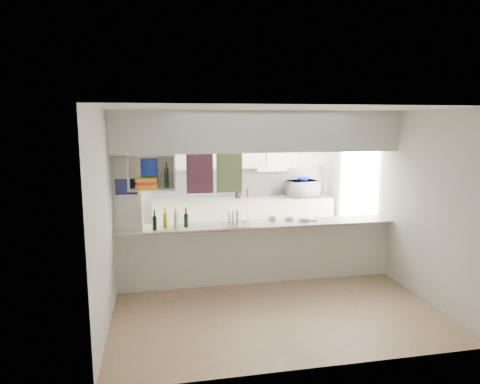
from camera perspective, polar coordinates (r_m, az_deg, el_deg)
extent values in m
plane|color=#8F6E53|center=(6.76, 2.37, -11.79)|extent=(4.80, 4.80, 0.00)
plane|color=white|center=(6.30, 2.54, 10.81)|extent=(4.80, 4.80, 0.00)
plane|color=silver|center=(8.73, -1.21, 1.90)|extent=(4.20, 0.00, 4.20)
plane|color=silver|center=(6.27, -16.58, -1.52)|extent=(0.00, 4.80, 4.80)
plane|color=silver|center=(7.19, 18.96, -0.27)|extent=(0.00, 4.80, 4.80)
cube|color=silver|center=(6.62, 2.40, -8.24)|extent=(4.20, 0.15, 0.88)
cube|color=#AEA999|center=(6.49, 2.43, -4.37)|extent=(4.20, 0.50, 0.04)
cube|color=white|center=(6.30, 2.52, 8.09)|extent=(4.20, 0.50, 0.60)
cube|color=silver|center=(6.25, -14.75, -1.46)|extent=(0.40, 0.18, 2.60)
cube|color=#191E4C|center=(6.12, -14.91, 0.67)|extent=(0.30, 0.01, 0.22)
cube|color=white|center=(6.15, -14.81, -1.45)|extent=(0.30, 0.01, 0.24)
cube|color=#32162B|center=(6.43, -5.39, 2.53)|extent=(0.40, 0.02, 0.62)
cube|color=#166463|center=(6.48, -1.42, 2.64)|extent=(0.40, 0.02, 0.62)
cube|color=white|center=(6.10, -11.61, 0.42)|extent=(0.65, 0.35, 0.02)
cube|color=white|center=(6.05, -11.77, 4.87)|extent=(0.65, 0.35, 0.02)
cube|color=white|center=(6.23, -11.68, 2.81)|extent=(0.65, 0.02, 0.50)
cube|color=white|center=(6.08, -14.64, 2.54)|extent=(0.02, 0.35, 0.50)
cube|color=white|center=(6.07, -8.74, 2.73)|extent=(0.02, 0.35, 0.50)
cube|color=gold|center=(6.10, -12.38, 0.74)|extent=(0.30, 0.24, 0.05)
cube|color=red|center=(6.09, -12.39, 1.21)|extent=(0.28, 0.22, 0.05)
cube|color=gold|center=(6.08, -12.41, 1.68)|extent=(0.30, 0.24, 0.05)
cube|color=#0E209B|center=(6.19, -12.14, 2.76)|extent=(0.26, 0.02, 0.34)
cylinder|color=black|center=(6.08, -9.78, 1.90)|extent=(0.06, 0.06, 0.28)
cube|color=silver|center=(8.63, 0.46, -3.93)|extent=(3.60, 0.60, 0.90)
cube|color=#AEA999|center=(8.54, 0.46, -0.96)|extent=(3.60, 0.63, 0.03)
cube|color=silver|center=(8.76, 0.10, 1.40)|extent=(3.60, 0.03, 0.60)
cube|color=silver|center=(8.51, -1.03, 5.63)|extent=(2.62, 0.34, 0.72)
cube|color=white|center=(8.64, 3.97, 3.00)|extent=(0.60, 0.46, 0.12)
cube|color=silver|center=(8.42, 4.37, 2.59)|extent=(0.60, 0.02, 0.05)
imported|color=white|center=(8.80, 8.39, 0.45)|extent=(0.65, 0.49, 0.33)
imported|color=#0E209B|center=(8.80, 8.42, 1.76)|extent=(0.27, 0.27, 0.07)
cube|color=silver|center=(6.38, -0.55, -4.34)|extent=(0.45, 0.36, 0.01)
cylinder|color=white|center=(6.35, -1.52, -3.36)|extent=(0.03, 0.22, 0.21)
cylinder|color=white|center=(6.35, -0.94, -3.35)|extent=(0.03, 0.22, 0.21)
cylinder|color=white|center=(6.36, -0.36, -3.33)|extent=(0.03, 0.22, 0.21)
imported|color=white|center=(6.49, 4.33, -3.66)|extent=(0.12, 0.12, 0.09)
cylinder|color=black|center=(6.19, -11.32, -4.10)|extent=(0.06, 0.06, 0.20)
cylinder|color=black|center=(6.15, -11.36, -2.78)|extent=(0.02, 0.02, 0.09)
cylinder|color=olive|center=(6.26, -9.94, -3.82)|extent=(0.06, 0.06, 0.21)
cylinder|color=olive|center=(6.23, -9.98, -2.46)|extent=(0.02, 0.02, 0.09)
cylinder|color=silver|center=(6.19, -8.54, -3.88)|extent=(0.06, 0.06, 0.23)
cylinder|color=silver|center=(6.15, -8.57, -2.43)|extent=(0.02, 0.02, 0.09)
cylinder|color=black|center=(6.28, -7.19, -3.79)|extent=(0.06, 0.06, 0.20)
cylinder|color=black|center=(6.24, -7.22, -2.49)|extent=(0.02, 0.02, 0.09)
cylinder|color=silver|center=(6.66, 6.56, -3.58)|extent=(0.14, 0.14, 0.07)
cube|color=silver|center=(6.63, 8.45, -3.72)|extent=(0.14, 0.10, 0.06)
cube|color=black|center=(6.72, 9.59, -3.80)|extent=(0.14, 0.07, 0.01)
cylinder|color=black|center=(8.55, -0.29, -0.31)|extent=(0.11, 0.11, 0.16)
cube|color=#50331B|center=(8.62, 1.28, -0.12)|extent=(0.10, 0.09, 0.19)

